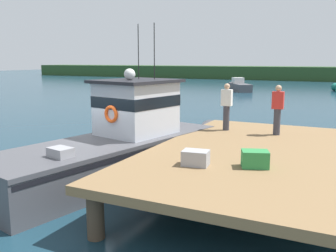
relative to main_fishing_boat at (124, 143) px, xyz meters
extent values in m
plane|color=#193847|center=(-0.32, 0.08, -1.01)|extent=(200.00, 200.00, 0.00)
cylinder|color=#4C3D2D|center=(1.88, -4.02, -0.51)|extent=(0.36, 0.36, 1.00)
cylinder|color=#4C3D2D|center=(1.88, 4.18, -0.51)|extent=(0.36, 0.36, 1.00)
cube|color=olive|center=(4.48, 0.08, 0.09)|extent=(6.00, 9.00, 0.20)
cube|color=#4C4C51|center=(-0.12, -0.55, -0.46)|extent=(4.17, 8.35, 1.10)
cone|color=#4C4C51|center=(0.93, 4.23, -0.46)|extent=(1.46, 1.99, 1.10)
cube|color=black|center=(-0.12, -0.55, -0.01)|extent=(4.15, 8.20, 0.12)
cube|color=#4C4C51|center=(-0.12, -0.55, 0.15)|extent=(4.21, 8.36, 0.12)
cube|color=silver|center=(0.14, 0.62, 0.99)|extent=(2.33, 2.56, 1.80)
cube|color=black|center=(0.14, 0.62, 1.31)|extent=(2.35, 2.58, 0.36)
cube|color=#232328|center=(0.14, 0.62, 1.94)|extent=(2.63, 2.90, 0.10)
sphere|color=white|center=(0.07, 0.33, 2.17)|extent=(0.36, 0.36, 0.36)
cylinder|color=black|center=(-0.10, 1.18, 2.89)|extent=(0.03, 0.03, 1.80)
cylinder|color=black|center=(0.59, 1.03, 2.89)|extent=(0.03, 0.03, 1.80)
cube|color=#939399|center=(-0.06, -2.82, 0.27)|extent=(0.68, 0.56, 0.36)
torus|color=orange|center=(-1.12, -3.20, 0.15)|extent=(0.67, 0.67, 0.12)
torus|color=#EA5119|center=(-0.11, -0.49, 0.99)|extent=(0.55, 0.21, 0.54)
cube|color=#2D8442|center=(4.53, -1.54, 0.39)|extent=(0.71, 0.62, 0.39)
cube|color=#9E9EA3|center=(3.25, -1.97, 0.37)|extent=(0.65, 0.52, 0.36)
cylinder|color=#383842|center=(4.31, 2.53, 0.62)|extent=(0.22, 0.22, 0.86)
cube|color=red|center=(4.31, 2.53, 1.33)|extent=(0.36, 0.22, 0.56)
sphere|color=tan|center=(4.31, 2.53, 1.72)|extent=(0.20, 0.20, 0.20)
cylinder|color=#383842|center=(2.57, 2.62, 0.62)|extent=(0.22, 0.22, 0.86)
cube|color=white|center=(2.57, 2.62, 1.33)|extent=(0.36, 0.22, 0.56)
sphere|color=tan|center=(2.57, 2.62, 1.72)|extent=(0.20, 0.20, 0.20)
cube|color=#4C4C51|center=(-5.22, 33.42, -0.57)|extent=(3.84, 4.92, 0.88)
cone|color=#4C4C51|center=(-6.80, 36.00, -0.57)|extent=(1.38, 1.49, 0.88)
cube|color=silver|center=(-5.66, 34.14, 0.20)|extent=(1.68, 1.67, 0.66)
cube|color=#284723|center=(-0.32, 62.08, 0.19)|extent=(120.00, 8.00, 2.40)
camera|label=1|loc=(6.34, -9.82, 2.62)|focal=39.85mm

